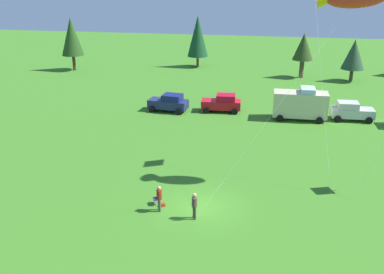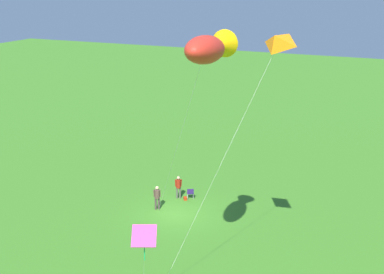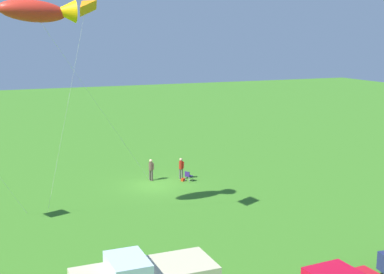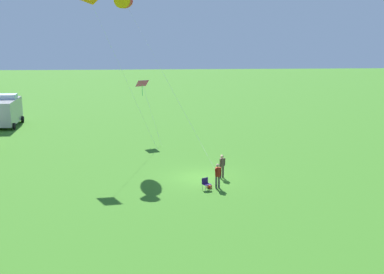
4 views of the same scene
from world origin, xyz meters
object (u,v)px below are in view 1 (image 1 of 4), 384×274
object	(u,v)px
person_kite_flyer	(194,204)
car_red_sedan	(222,103)
person_spectator	(159,197)
car_silver_compact	(351,111)
car_navy_hatch	(169,103)
van_camper_beige	(300,104)
folding_chair	(158,197)
backpack_on_grass	(162,205)

from	to	relation	value
person_kite_flyer	car_red_sedan	size ratio (longest dim) A/B	0.40
person_kite_flyer	person_spectator	xyz separation A→B (m)	(-2.36, 0.54, 0.00)
car_silver_compact	car_navy_hatch	bearing A→B (deg)	-0.60
person_spectator	van_camper_beige	distance (m)	22.86
person_kite_flyer	person_spectator	world-z (taller)	same
person_kite_flyer	car_red_sedan	world-z (taller)	car_red_sedan
folding_chair	backpack_on_grass	world-z (taller)	folding_chair
person_kite_flyer	car_red_sedan	bearing A→B (deg)	-117.09
backpack_on_grass	car_silver_compact	xyz separation A→B (m)	(14.69, 20.79, 0.84)
person_kite_flyer	backpack_on_grass	world-z (taller)	person_kite_flyer
folding_chair	car_silver_compact	xyz separation A→B (m)	(15.03, 20.53, 0.46)
car_navy_hatch	van_camper_beige	bearing A→B (deg)	6.19
person_kite_flyer	person_spectator	size ratio (longest dim) A/B	1.00
car_navy_hatch	car_red_sedan	xyz separation A→B (m)	(5.67, 0.91, 0.00)
person_kite_flyer	van_camper_beige	size ratio (longest dim) A/B	0.32
car_navy_hatch	van_camper_beige	world-z (taller)	van_camper_beige
backpack_on_grass	van_camper_beige	bearing A→B (deg)	64.67
car_silver_compact	folding_chair	bearing A→B (deg)	52.23
folding_chair	person_spectator	size ratio (longest dim) A/B	0.47
van_camper_beige	car_silver_compact	size ratio (longest dim) A/B	1.27
person_kite_flyer	folding_chair	xyz separation A→B (m)	(-2.65, 1.37, -0.53)
person_spectator	car_red_sedan	bearing A→B (deg)	-121.07
car_navy_hatch	backpack_on_grass	bearing A→B (deg)	-70.77
folding_chair	car_red_sedan	bearing A→B (deg)	-122.85
person_kite_flyer	car_red_sedan	distance (m)	22.51
backpack_on_grass	car_silver_compact	size ratio (longest dim) A/B	0.08
backpack_on_grass	car_red_sedan	world-z (taller)	car_red_sedan
car_navy_hatch	van_camper_beige	distance (m)	13.84
person_spectator	car_red_sedan	xyz separation A→B (m)	(1.44, 21.95, -0.07)
backpack_on_grass	car_silver_compact	bearing A→B (deg)	54.76
person_kite_flyer	person_spectator	distance (m)	2.42
car_red_sedan	van_camper_beige	size ratio (longest dim) A/B	0.80
car_red_sedan	van_camper_beige	bearing A→B (deg)	-11.80
person_kite_flyer	folding_chair	distance (m)	3.03
person_kite_flyer	van_camper_beige	xyz separation A→B (m)	(7.24, 21.28, 0.62)
backpack_on_grass	car_navy_hatch	xyz separation A→B (m)	(-4.28, 20.47, 0.84)
car_red_sedan	backpack_on_grass	bearing A→B (deg)	-97.09
person_spectator	person_kite_flyer	bearing A→B (deg)	139.84
car_red_sedan	car_silver_compact	world-z (taller)	same
car_red_sedan	van_camper_beige	world-z (taller)	van_camper_beige
folding_chair	car_silver_compact	bearing A→B (deg)	-154.36
backpack_on_grass	car_red_sedan	bearing A→B (deg)	86.28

